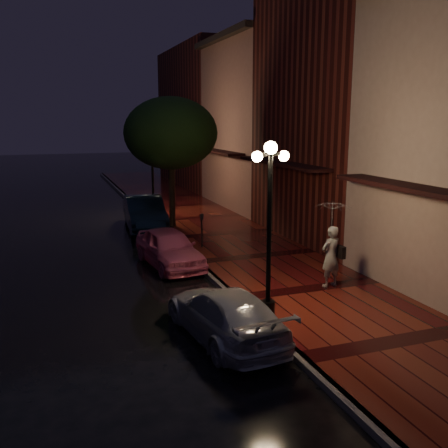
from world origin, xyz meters
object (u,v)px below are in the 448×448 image
object	(u,v)px
streetlamp_far	(152,167)
silver_car	(225,314)
pink_car	(169,248)
woman_with_umbrella	(332,231)
parking_meter	(202,227)
streetlamp_near	(269,218)
navy_car	(145,213)
street_tree	(171,136)

from	to	relation	value
streetlamp_far	silver_car	bearing A→B (deg)	-95.55
pink_car	woman_with_umbrella	distance (m)	5.70
streetlamp_far	parking_meter	xyz separation A→B (m)	(0.38, -7.13, -1.67)
streetlamp_near	woman_with_umbrella	world-z (taller)	streetlamp_near
pink_car	navy_car	world-z (taller)	navy_car
streetlamp_far	silver_car	xyz separation A→B (m)	(-1.44, -14.76, -2.01)
streetlamp_near	silver_car	size ratio (longest dim) A/B	1.06
street_tree	pink_car	size ratio (longest dim) A/B	1.51
street_tree	woman_with_umbrella	size ratio (longest dim) A/B	2.30
streetlamp_near	streetlamp_far	bearing A→B (deg)	90.00
pink_car	woman_with_umbrella	bearing A→B (deg)	-52.59
navy_car	silver_car	bearing A→B (deg)	-88.26
street_tree	woman_with_umbrella	world-z (taller)	street_tree
woman_with_umbrella	parking_meter	xyz separation A→B (m)	(-2.18, 5.63, -0.88)
silver_car	pink_car	bearing A→B (deg)	-97.51
silver_car	woman_with_umbrella	bearing A→B (deg)	-159.42
streetlamp_far	silver_car	world-z (taller)	streetlamp_far
streetlamp_far	parking_meter	size ratio (longest dim) A/B	3.33
navy_car	silver_car	distance (m)	12.19
silver_car	streetlamp_far	bearing A→B (deg)	-101.58
streetlamp_far	woman_with_umbrella	xyz separation A→B (m)	(2.56, -12.76, -0.78)
streetlamp_far	parking_meter	bearing A→B (deg)	-86.95
street_tree	navy_car	size ratio (longest dim) A/B	1.26
navy_car	parking_meter	distance (m)	4.74
street_tree	navy_car	distance (m)	3.71
streetlamp_near	navy_car	xyz separation A→B (m)	(-0.95, 11.42, -1.84)
silver_car	woman_with_umbrella	xyz separation A→B (m)	(4.00, 2.00, 1.23)
pink_car	silver_car	size ratio (longest dim) A/B	0.94
street_tree	silver_car	bearing A→B (deg)	-98.20
parking_meter	silver_car	bearing A→B (deg)	-94.09
pink_car	woman_with_umbrella	xyz separation A→B (m)	(3.84, -4.04, 1.17)
streetlamp_near	woman_with_umbrella	xyz separation A→B (m)	(2.56, 1.24, -0.78)
street_tree	parking_meter	xyz separation A→B (m)	(0.12, -4.12, -3.31)
street_tree	woman_with_umbrella	bearing A→B (deg)	-76.70
streetlamp_far	navy_car	bearing A→B (deg)	-110.20
pink_car	woman_with_umbrella	world-z (taller)	woman_with_umbrella
pink_car	parking_meter	world-z (taller)	parking_meter
navy_car	silver_car	size ratio (longest dim) A/B	1.13
streetlamp_far	parking_meter	world-z (taller)	streetlamp_far
streetlamp_near	silver_car	world-z (taller)	streetlamp_near
navy_car	woman_with_umbrella	world-z (taller)	woman_with_umbrella
street_tree	woman_with_umbrella	distance (m)	10.31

